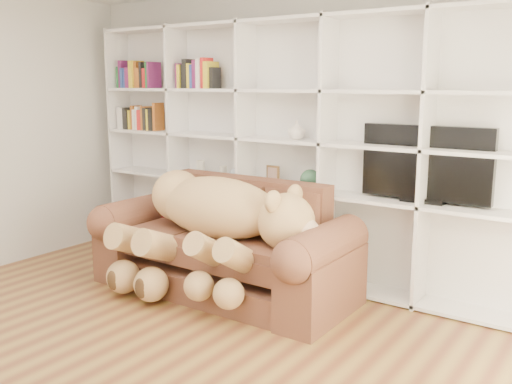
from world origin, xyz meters
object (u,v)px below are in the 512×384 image
Objects in this scene: sofa at (226,251)px; tv at (426,165)px; teddy_bear at (212,221)px; gift_box at (304,305)px.

sofa is 2.19× the size of tv.
teddy_bear is 6.58× the size of gift_box.
sofa is at bearing -155.07° from tv.
sofa reaches higher than gift_box.
teddy_bear is (0.01, -0.19, 0.31)m from sofa.
gift_box is at bearing -126.62° from tv.
tv is at bearing 24.93° from sofa.
tv is at bearing 31.72° from teddy_bear.
gift_box is (0.88, 0.05, -0.57)m from teddy_bear.
gift_box is at bearing 4.40° from teddy_bear.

